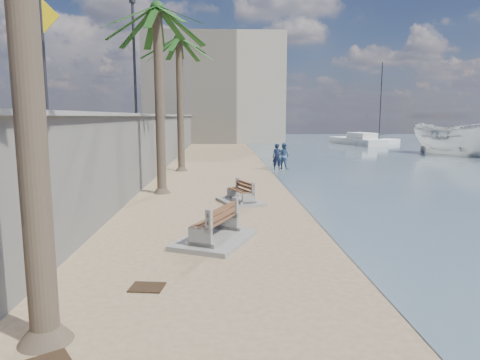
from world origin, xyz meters
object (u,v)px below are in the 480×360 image
person_a (277,155)px  boat_cruiser (457,137)px  sailboat_west (379,142)px  bench_near (215,227)px  person_b (284,154)px  palm_back (179,41)px  palm_mid (157,11)px  yacht_far (357,142)px  bench_far (240,194)px

person_a → boat_cruiser: boat_cruiser is taller
boat_cruiser → sailboat_west: sailboat_west is taller
bench_near → person_b: bearing=75.4°
person_a → sailboat_west: 29.38m
person_b → sailboat_west: sailboat_west is taller
bench_near → palm_back: bearing=98.5°
bench_near → palm_mid: 11.14m
boat_cruiser → sailboat_west: 14.88m
bench_near → yacht_far: 44.50m
boat_cruiser → person_a: bearing=-172.1°
bench_near → boat_cruiser: (21.23, 25.93, 1.16)m
bench_near → palm_mid: size_ratio=0.33×
palm_back → boat_cruiser: size_ratio=2.26×
person_b → sailboat_west: 28.43m
bench_far → yacht_far: bearing=65.8°
palm_back → yacht_far: size_ratio=0.97×
bench_near → boat_cruiser: boat_cruiser is taller
bench_far → person_b: (3.41, 11.33, 0.59)m
bench_far → palm_back: size_ratio=0.26×
sailboat_west → bench_far: bearing=-118.0°
bench_far → boat_cruiser: boat_cruiser is taller
palm_mid → yacht_far: 39.36m
boat_cruiser → yacht_far: 15.81m
person_a → bench_far: bearing=-103.0°
palm_mid → sailboat_west: (22.22, 32.84, -7.65)m
bench_near → palm_back: size_ratio=0.32×
person_b → sailboat_west: (15.33, 23.93, -0.64)m
palm_mid → palm_back: bearing=88.9°
bench_near → palm_back: palm_back is taller
palm_back → person_a: bearing=0.5°
bench_near → person_a: person_a is taller
person_a → yacht_far: person_a is taller
bench_near → yacht_far: yacht_far is taller
boat_cruiser → person_b: bearing=-173.3°
person_a → yacht_far: size_ratio=0.21×
bench_far → person_b: size_ratio=1.25×
bench_far → palm_mid: (-3.48, 2.42, 7.60)m
palm_mid → person_b: palm_mid is taller
bench_far → yacht_far: 39.16m
person_a → bench_near: bearing=-101.3°
bench_near → sailboat_west: sailboat_west is taller
person_a → sailboat_west: size_ratio=0.20×
palm_back → palm_mid: bearing=-91.1°
palm_mid → sailboat_west: bearing=55.9°
person_a → yacht_far: 28.42m
bench_near → person_b: 17.31m
person_a → palm_back: bearing=-177.3°
bench_far → sailboat_west: (18.74, 35.26, -0.06)m
person_a → person_b: (0.55, 0.78, -0.03)m
palm_mid → person_b: (6.89, 8.91, -7.01)m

